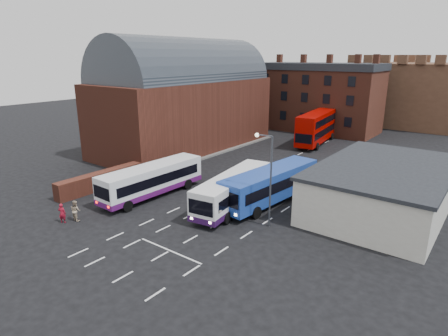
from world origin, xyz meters
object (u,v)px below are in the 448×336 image
Objects in this scene: bus_white_outbound at (152,178)px; bus_red_double at (316,127)px; pedestrian_red at (62,213)px; pedestrian_beige at (76,210)px; bus_white_inbound at (233,188)px; street_lamp at (268,172)px; bus_blue at (271,183)px.

bus_red_double is (3.38, 31.30, 0.80)m from bus_white_outbound.
pedestrian_red is 0.96× the size of pedestrian_beige.
street_lamp is at bearing 151.94° from bus_white_inbound.
bus_white_inbound is at bearing -159.14° from pedestrian_red.
bus_blue reaches higher than bus_white_outbound.
bus_red_double is 7.13× the size of pedestrian_beige.
bus_blue is (10.25, 5.60, 0.08)m from bus_white_outbound.
bus_white_inbound is 13.84m from pedestrian_beige.
street_lamp is at bearing 122.85° from bus_blue.
bus_white_outbound reaches higher than bus_white_inbound.
street_lamp is 17.47m from pedestrian_red.
bus_blue is at bearing -158.60° from pedestrian_red.
bus_blue is (2.19, 2.99, 0.12)m from bus_white_inbound.
pedestrian_red is at bearing 75.93° from bus_red_double.
pedestrian_beige is (-11.10, -13.54, -1.04)m from bus_blue.
bus_white_inbound is 0.90× the size of bus_red_double.
pedestrian_red is (-13.88, -9.91, -3.78)m from street_lamp.
street_lamp is 16.56m from pedestrian_beige.
pedestrian_beige is at bearing 56.64° from bus_blue.
street_lamp reaches higher than bus_red_double.
bus_red_double is (-6.87, 25.70, 0.71)m from bus_blue.
bus_red_double reaches higher than bus_white_outbound.
street_lamp is (2.33, -4.60, 2.70)m from bus_blue.
bus_blue reaches higher than pedestrian_beige.
bus_white_inbound is 14.88m from pedestrian_red.
bus_blue reaches higher than pedestrian_red.
bus_red_double is 7.40× the size of pedestrian_red.
bus_white_inbound reaches higher than pedestrian_red.
bus_blue is 1.59× the size of street_lamp.
bus_blue is 17.54m from pedestrian_beige.
street_lamp is (9.21, -30.31, 1.99)m from bus_red_double.
bus_white_outbound is 9.06m from pedestrian_red.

